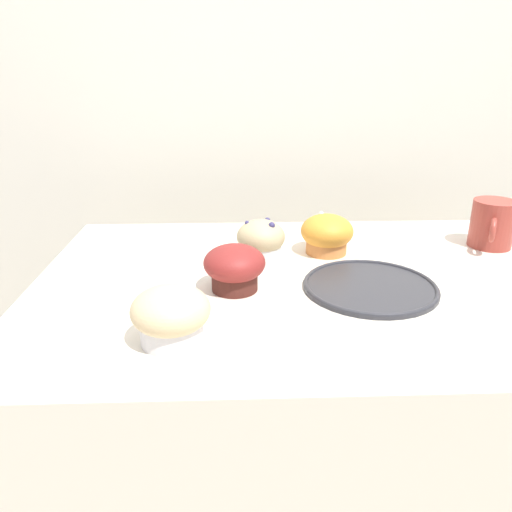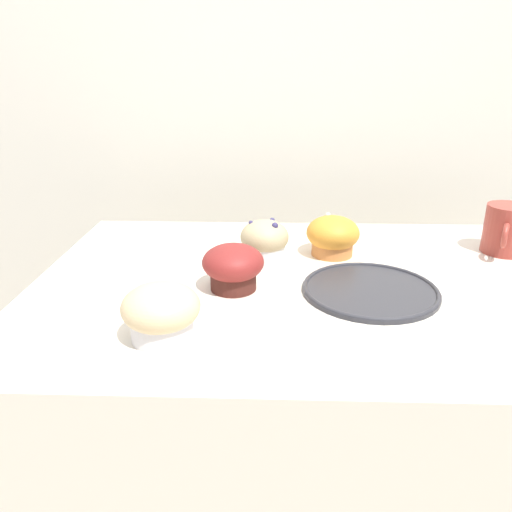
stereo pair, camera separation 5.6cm
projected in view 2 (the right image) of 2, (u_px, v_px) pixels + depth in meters
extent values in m
cube|color=beige|center=(310.00, 212.00, 1.41)|extent=(3.20, 0.10, 1.80)
cube|color=silver|center=(321.00, 497.00, 1.00)|extent=(1.00, 0.64, 0.95)
cylinder|color=#CA793D|center=(332.00, 244.00, 0.94)|extent=(0.08, 0.08, 0.04)
ellipsoid|color=orange|center=(333.00, 233.00, 0.93)|extent=(0.10, 0.10, 0.06)
sphere|color=white|center=(328.00, 215.00, 0.94)|extent=(0.01, 0.01, 0.01)
cylinder|color=silver|center=(264.00, 249.00, 0.90)|extent=(0.07, 0.07, 0.05)
ellipsoid|color=tan|center=(265.00, 237.00, 0.89)|extent=(0.09, 0.09, 0.06)
sphere|color=navy|center=(251.00, 223.00, 0.89)|extent=(0.01, 0.01, 0.01)
sphere|color=navy|center=(275.00, 226.00, 0.87)|extent=(0.01, 0.01, 0.01)
sphere|color=navy|center=(272.00, 221.00, 0.91)|extent=(0.01, 0.01, 0.01)
cylinder|color=#481E18|center=(233.00, 276.00, 0.79)|extent=(0.07, 0.07, 0.05)
ellipsoid|color=maroon|center=(233.00, 262.00, 0.79)|extent=(0.10, 0.10, 0.06)
cylinder|color=silver|center=(162.00, 322.00, 0.65)|extent=(0.08, 0.08, 0.05)
ellipsoid|color=#D9BA88|center=(161.00, 307.00, 0.64)|extent=(0.10, 0.10, 0.06)
cylinder|color=#99382D|center=(507.00, 229.00, 0.94)|extent=(0.08, 0.08, 0.09)
torus|color=#99382D|center=(505.00, 236.00, 0.89)|extent=(0.03, 0.05, 0.05)
cylinder|color=black|center=(511.00, 208.00, 0.93)|extent=(0.07, 0.07, 0.01)
cylinder|color=#2D2D33|center=(370.00, 291.00, 0.79)|extent=(0.21, 0.21, 0.01)
torus|color=#2D2D33|center=(370.00, 289.00, 0.79)|extent=(0.21, 0.21, 0.01)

